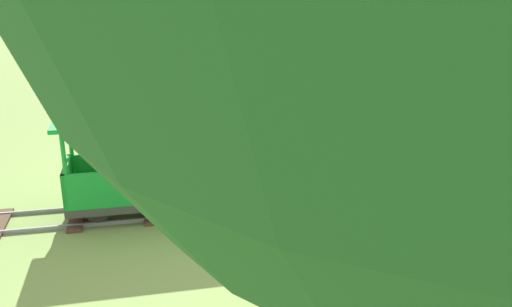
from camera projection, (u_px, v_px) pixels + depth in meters
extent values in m
plane|color=#75934C|center=(239.00, 204.00, 5.76)|extent=(60.00, 60.00, 0.00)
cube|color=gray|center=(250.00, 194.00, 5.98)|extent=(0.03, 5.70, 0.04)
cube|color=gray|center=(258.00, 210.00, 5.59)|extent=(0.03, 5.70, 0.04)
cube|color=#4C3828|center=(0.00, 224.00, 5.29)|extent=(0.66, 0.14, 0.03)
cube|color=#4C3828|center=(77.00, 217.00, 5.43)|extent=(0.66, 0.14, 0.03)
cube|color=#4C3828|center=(150.00, 211.00, 5.57)|extent=(0.66, 0.14, 0.03)
cube|color=#4C3828|center=(220.00, 205.00, 5.72)|extent=(0.66, 0.14, 0.03)
cube|color=#4C3828|center=(286.00, 199.00, 5.86)|extent=(0.66, 0.14, 0.03)
cube|color=#4C3828|center=(350.00, 194.00, 6.00)|extent=(0.66, 0.14, 0.03)
cube|color=#4C3828|center=(410.00, 189.00, 6.14)|extent=(0.66, 0.14, 0.03)
cube|color=#4C3828|center=(467.00, 184.00, 6.29)|extent=(0.66, 0.14, 0.03)
cube|color=#1E472D|center=(340.00, 178.00, 5.92)|extent=(0.54, 1.40, 0.10)
cylinder|color=#1E472D|center=(360.00, 146.00, 5.85)|extent=(0.44, 0.85, 0.44)
cylinder|color=#B7932D|center=(397.00, 143.00, 5.93)|extent=(0.37, 0.02, 0.37)
cylinder|color=#1E472D|center=(388.00, 111.00, 5.79)|extent=(0.12, 0.12, 0.29)
sphere|color=#B7932D|center=(357.00, 121.00, 5.75)|extent=(0.16, 0.16, 0.16)
cube|color=#1E472D|center=(298.00, 152.00, 5.72)|extent=(0.54, 0.45, 0.55)
cube|color=black|center=(299.00, 125.00, 5.63)|extent=(0.62, 0.53, 0.04)
sphere|color=#F2EAB2|center=(401.00, 120.00, 5.85)|extent=(0.10, 0.10, 0.10)
cylinder|color=#2D2D2D|center=(363.00, 170.00, 6.19)|extent=(0.05, 0.32, 0.32)
cylinder|color=#2D2D2D|center=(379.00, 183.00, 5.79)|extent=(0.05, 0.32, 0.32)
cylinder|color=#2D2D2D|center=(303.00, 174.00, 6.05)|extent=(0.05, 0.32, 0.32)
cylinder|color=#2D2D2D|center=(315.00, 188.00, 5.65)|extent=(0.05, 0.32, 0.32)
cube|color=#3F3F3F|center=(166.00, 194.00, 5.56)|extent=(0.62, 1.90, 0.08)
cube|color=green|center=(164.00, 165.00, 5.76)|extent=(0.04, 1.90, 0.35)
cube|color=green|center=(167.00, 185.00, 5.22)|extent=(0.04, 1.90, 0.35)
cube|color=green|center=(256.00, 168.00, 5.67)|extent=(0.62, 0.04, 0.35)
cube|color=green|center=(68.00, 182.00, 5.30)|extent=(0.62, 0.04, 0.35)
cylinder|color=green|center=(248.00, 142.00, 5.87)|extent=(0.04, 0.04, 0.75)
cylinder|color=green|center=(260.00, 158.00, 5.34)|extent=(0.04, 0.04, 0.75)
cylinder|color=green|center=(72.00, 153.00, 5.51)|extent=(0.04, 0.04, 0.75)
cylinder|color=green|center=(65.00, 172.00, 4.98)|extent=(0.04, 0.04, 0.75)
cube|color=green|center=(162.00, 117.00, 5.30)|extent=(0.72, 2.00, 0.04)
cube|color=brown|center=(111.00, 184.00, 5.40)|extent=(0.46, 0.20, 0.24)
cube|color=brown|center=(166.00, 180.00, 5.50)|extent=(0.46, 0.20, 0.24)
cube|color=brown|center=(218.00, 176.00, 5.61)|extent=(0.46, 0.20, 0.24)
cylinder|color=#262626|center=(228.00, 184.00, 5.89)|extent=(0.04, 0.24, 0.24)
cylinder|color=#262626|center=(235.00, 199.00, 5.50)|extent=(0.04, 0.24, 0.24)
cylinder|color=#262626|center=(100.00, 194.00, 5.62)|extent=(0.04, 0.24, 0.24)
cylinder|color=#262626|center=(97.00, 210.00, 5.23)|extent=(0.04, 0.24, 0.24)
cylinder|color=#282D47|center=(261.00, 139.00, 6.63)|extent=(0.12, 0.12, 0.80)
cylinder|color=#282D47|center=(264.00, 143.00, 6.47)|extent=(0.12, 0.12, 0.80)
cylinder|color=#B22828|center=(263.00, 85.00, 6.34)|extent=(0.30, 0.30, 0.55)
sphere|color=tan|center=(263.00, 51.00, 6.22)|extent=(0.22, 0.22, 0.22)
cylinder|color=black|center=(263.00, 39.00, 6.18)|extent=(0.20, 0.20, 0.06)
cylinder|color=#4C3823|center=(321.00, 50.00, 9.94)|extent=(0.35, 0.35, 1.92)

